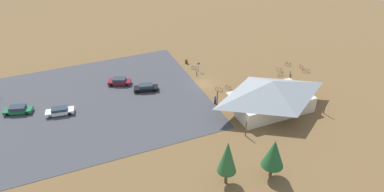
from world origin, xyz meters
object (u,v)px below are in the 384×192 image
object	(u,v)px
lot_sign	(198,66)
car_green_by_curb	(18,110)
bicycle_blue_mid_cluster	(228,88)
pine_east	(274,153)
bike_pavilion	(271,94)
bicycle_silver_yard_left	(280,74)
bicycle_purple_yard_front	(195,68)
car_maroon_aisle_side	(119,81)
bicycle_white_lone_west	(279,70)
bicycle_yellow_yard_right	(219,89)
car_black_far_end	(146,88)
pine_west	(227,157)
bicycle_green_near_porch	(197,74)
bicycle_red_edge_north	(307,71)
bicycle_teal_edge_south	(290,74)
bicycle_black_yard_center	(288,64)
trash_bin	(186,62)
visitor_at_bikes	(215,99)
car_white_second_row	(60,111)

from	to	relation	value
lot_sign	car_green_by_curb	size ratio (longest dim) A/B	0.44
bicycle_blue_mid_cluster	pine_east	bearing A→B (deg)	75.76
bike_pavilion	bicycle_silver_yard_left	size ratio (longest dim) A/B	9.61
bicycle_purple_yard_front	car_maroon_aisle_side	bearing A→B (deg)	0.48
bicycle_white_lone_west	bicycle_yellow_yard_right	distance (m)	15.75
car_black_far_end	bicycle_blue_mid_cluster	bearing A→B (deg)	158.85
bicycle_silver_yard_left	bicycle_yellow_yard_right	distance (m)	14.61
pine_east	pine_west	world-z (taller)	pine_west
bicycle_yellow_yard_right	car_black_far_end	world-z (taller)	car_black_far_end
bicycle_green_near_porch	car_black_far_end	xyz separation A→B (m)	(11.66, 2.00, 0.37)
bicycle_red_edge_north	car_black_far_end	xyz separation A→B (m)	(33.66, -6.17, 0.35)
bicycle_teal_edge_south	car_black_far_end	xyz separation A→B (m)	(29.61, -5.93, 0.37)
bicycle_blue_mid_cluster	car_green_by_curb	world-z (taller)	car_green_by_curb
lot_sign	bicycle_blue_mid_cluster	distance (m)	9.46
bicycle_teal_edge_south	bicycle_blue_mid_cluster	xyz separation A→B (m)	(14.62, -0.13, 0.01)
bicycle_blue_mid_cluster	bicycle_green_near_porch	xyz separation A→B (m)	(3.33, -7.80, -0.00)
car_maroon_aisle_side	car_green_by_curb	size ratio (longest dim) A/B	0.95
bicycle_red_edge_north	pine_west	bearing A→B (deg)	34.78
lot_sign	bicycle_green_near_porch	distance (m)	1.94
bicycle_white_lone_west	car_green_by_curb	xyz separation A→B (m)	(51.47, -4.99, 0.35)
bicycle_silver_yard_left	car_black_far_end	xyz separation A→B (m)	(27.62, -5.29, 0.33)
bicycle_blue_mid_cluster	car_green_by_curb	bearing A→B (deg)	-10.89
lot_sign	bicycle_black_yard_center	distance (m)	20.05
bicycle_yellow_yard_right	bicycle_red_edge_north	bearing A→B (deg)	178.63
bicycle_blue_mid_cluster	bicycle_red_edge_north	distance (m)	18.67
car_maroon_aisle_side	bicycle_teal_edge_south	bearing A→B (deg)	163.01
bicycle_blue_mid_cluster	car_black_far_end	world-z (taller)	car_black_far_end
car_green_by_curb	bicycle_blue_mid_cluster	bearing A→B (deg)	169.11
bicycle_purple_yard_front	bicycle_black_yard_center	world-z (taller)	bicycle_black_yard_center
bicycle_red_edge_north	trash_bin	bearing A→B (deg)	-32.79
bicycle_teal_edge_south	car_green_by_curb	world-z (taller)	car_green_by_curb
pine_west	bicycle_teal_edge_south	size ratio (longest dim) A/B	5.79
visitor_at_bikes	pine_west	bearing A→B (deg)	67.79
car_black_far_end	car_maroon_aisle_side	size ratio (longest dim) A/B	1.04
bike_pavilion	pine_west	size ratio (longest dim) A/B	2.32
bicycle_white_lone_west	bicycle_silver_yard_left	bearing A→B (deg)	60.93
car_maroon_aisle_side	pine_east	bearing A→B (deg)	111.76
bicycle_black_yard_center	lot_sign	bearing A→B (deg)	-15.50
bicycle_teal_edge_south	bicycle_purple_yard_front	distance (m)	20.19
pine_east	pine_west	distance (m)	6.40
car_green_by_curb	visitor_at_bikes	xyz separation A→B (m)	(-33.16, 10.88, 0.20)
pine_east	car_black_far_end	distance (m)	30.51
lot_sign	visitor_at_bikes	world-z (taller)	lot_sign
bike_pavilion	car_white_second_row	bearing A→B (deg)	-20.42
car_black_far_end	bicycle_green_near_porch	bearing A→B (deg)	-170.28
bicycle_purple_yard_front	car_white_second_row	bearing A→B (deg)	12.60
bike_pavilion	car_green_by_curb	world-z (taller)	bike_pavilion
bicycle_purple_yard_front	bicycle_red_edge_north	distance (m)	23.86
car_green_by_curb	visitor_at_bikes	bearing A→B (deg)	161.83
bicycle_red_edge_north	car_white_second_row	xyz separation A→B (m)	(49.81, -4.33, 0.33)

